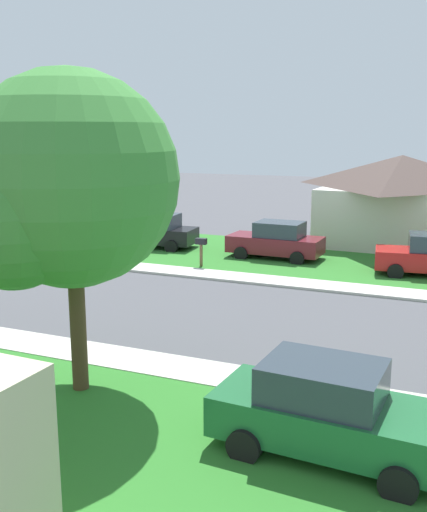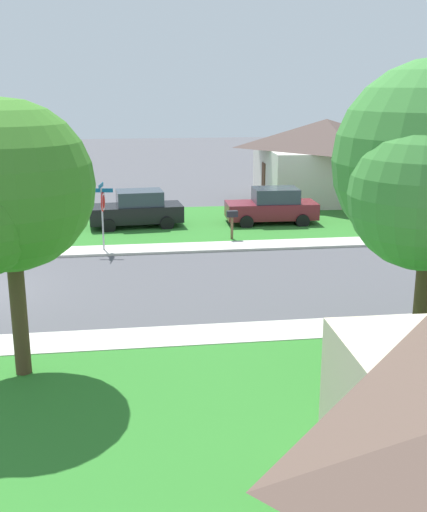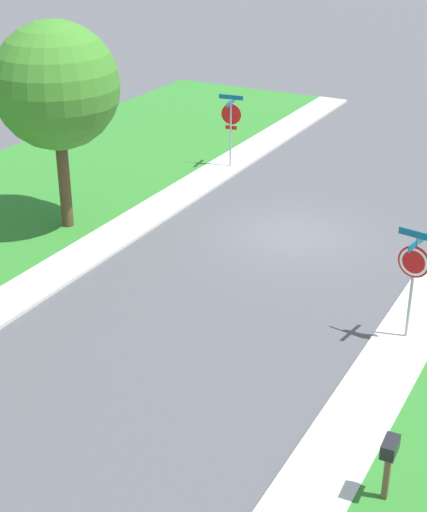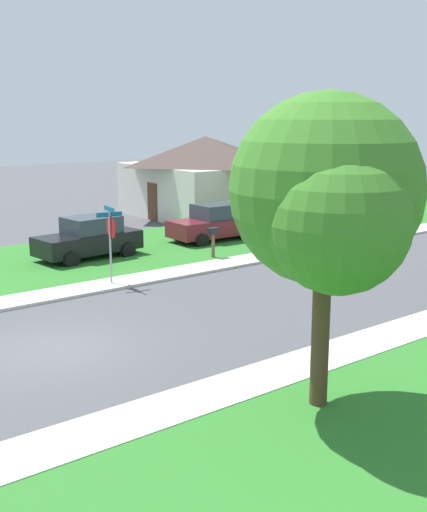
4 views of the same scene
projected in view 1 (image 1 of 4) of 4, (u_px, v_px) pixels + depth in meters
The scene contains 10 objects.
sidewalk_east at pixel (116, 358), 15.44m from camera, with size 1.40×56.00×0.10m, color beige.
sidewalk_west at pixel (241, 278), 23.92m from camera, with size 1.40×56.00×0.10m, color beige.
lawn_west at pixel (275, 256), 28.16m from camera, with size 8.00×56.00×0.08m, color #2D7528.
stop_sign_far_corner at pixel (79, 221), 26.44m from camera, with size 0.91×0.91×2.77m.
car_maroon_kerbside_mid at pixel (276, 241), 27.42m from camera, with size 2.14×4.35×1.76m.
car_black_far_down_street at pixel (154, 231), 30.01m from camera, with size 2.30×4.43×1.76m.
car_green_near_corner at pixel (330, 411), 10.72m from camera, with size 2.24×4.40×1.76m.
tree_sidewalk_mid at pixel (57, 187), 12.47m from camera, with size 4.98×4.64×7.14m.
house_left_setback at pixel (400, 198), 31.48m from camera, with size 9.36×8.21×4.60m.
mailbox at pixel (201, 245), 25.63m from camera, with size 0.26×0.49×1.31m.
Camera 1 is at (17.14, 19.99, 5.81)m, focal length 41.83 mm.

